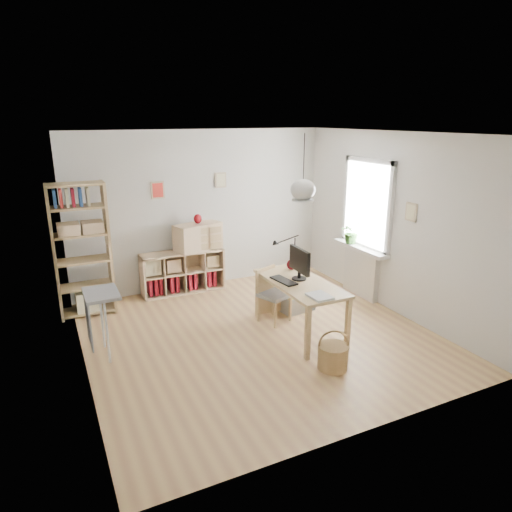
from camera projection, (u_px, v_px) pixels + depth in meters
name	position (u px, v px, depth m)	size (l,w,h in m)	color
ground	(259.00, 335.00, 6.30)	(4.50, 4.50, 0.00)	tan
room_shell	(303.00, 190.00, 5.81)	(4.50, 4.50, 4.50)	silver
window_unit	(368.00, 204.00, 7.29)	(0.07, 1.16, 1.46)	white
radiator	(361.00, 273.00, 7.61)	(0.10, 0.80, 0.80)	silver
windowsill	(360.00, 248.00, 7.46)	(0.22, 1.20, 0.06)	white
desk	(300.00, 288.00, 6.21)	(0.70, 1.50, 0.75)	tan
cube_shelf	(181.00, 275.00, 7.81)	(1.40, 0.38, 0.72)	#D0AF89
tall_bookshelf	(81.00, 245.00, 6.69)	(0.80, 0.38, 2.00)	tan
side_table	(97.00, 307.00, 5.57)	(0.40, 0.55, 0.85)	gray
chair	(272.00, 291.00, 6.65)	(0.50, 0.50, 0.80)	gray
wicker_basket	(333.00, 356.00, 5.44)	(0.36, 0.36, 0.50)	#AE7F4E
storage_chest	(294.00, 298.00, 7.13)	(0.57, 0.63, 0.54)	silver
monitor	(300.00, 262.00, 6.20)	(0.20, 0.51, 0.44)	black
keyboard	(284.00, 281.00, 6.19)	(0.16, 0.44, 0.02)	black
task_lamp	(284.00, 248.00, 6.60)	(0.44, 0.16, 0.46)	black
yarn_ball	(292.00, 265.00, 6.65)	(0.15, 0.15, 0.15)	#540B17
paper_tray	(320.00, 296.00, 5.64)	(0.24, 0.30, 0.03)	white
drawer_chest	(198.00, 237.00, 7.72)	(0.79, 0.36, 0.45)	#D0AF89
red_vase	(198.00, 219.00, 7.63)	(0.14, 0.14, 0.16)	maroon
potted_plant	(351.00, 232.00, 7.60)	(0.34, 0.29, 0.38)	#305F23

